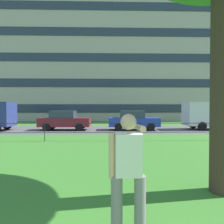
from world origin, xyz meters
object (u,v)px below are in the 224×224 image
object	(u,v)px
person_thrower	(128,172)
car_blue_far_right	(133,120)
car_maroon_right	(65,120)
apartment_building_background	(120,55)
panel_van_far_left	(216,114)

from	to	relation	value
person_thrower	car_blue_far_right	bearing A→B (deg)	82.55
car_maroon_right	car_blue_far_right	distance (m)	5.50
car_maroon_right	car_blue_far_right	bearing A→B (deg)	-0.82
person_thrower	car_maroon_right	xyz separation A→B (m)	(-3.62, 14.45, -0.16)
car_blue_far_right	apartment_building_background	world-z (taller)	apartment_building_background
panel_van_far_left	car_maroon_right	bearing A→B (deg)	-179.03
person_thrower	panel_van_far_left	size ratio (longest dim) A/B	0.35
car_blue_far_right	panel_van_far_left	world-z (taller)	panel_van_far_left
person_thrower	car_maroon_right	distance (m)	14.90
person_thrower	car_blue_far_right	world-z (taller)	person_thrower
car_maroon_right	panel_van_far_left	size ratio (longest dim) A/B	0.80
car_blue_far_right	car_maroon_right	bearing A→B (deg)	179.18
car_maroon_right	panel_van_far_left	xyz separation A→B (m)	(12.35, 0.21, 0.49)
person_thrower	panel_van_far_left	xyz separation A→B (m)	(8.73, 14.66, 0.33)
panel_van_far_left	person_thrower	bearing A→B (deg)	-120.77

